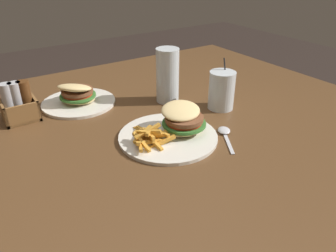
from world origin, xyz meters
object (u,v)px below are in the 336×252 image
(beer_glass, at_px, (168,77))
(juice_glass, at_px, (222,91))
(meal_plate_far, at_px, (78,97))
(meal_plate_near, at_px, (174,128))
(spoon, at_px, (225,132))
(condiment_caddy, at_px, (19,105))

(beer_glass, height_order, juice_glass, beer_glass)
(beer_glass, bearing_deg, meal_plate_far, 152.10)
(meal_plate_near, height_order, spoon, meal_plate_near)
(beer_glass, relative_size, condiment_caddy, 1.54)
(meal_plate_near, xyz_separation_m, condiment_caddy, (-0.35, 0.36, 0.02))
(spoon, xyz_separation_m, condiment_caddy, (-0.48, 0.43, 0.04))
(beer_glass, bearing_deg, meal_plate_near, -119.03)
(meal_plate_near, relative_size, condiment_caddy, 2.31)
(beer_glass, relative_size, meal_plate_far, 0.74)
(juice_glass, bearing_deg, meal_plate_far, 143.09)
(beer_glass, height_order, meal_plate_far, beer_glass)
(spoon, relative_size, condiment_caddy, 1.11)
(juice_glass, distance_m, meal_plate_far, 0.50)
(juice_glass, bearing_deg, spoon, -127.54)
(beer_glass, relative_size, spoon, 1.38)
(condiment_caddy, bearing_deg, meal_plate_far, 2.84)
(juice_glass, xyz_separation_m, spoon, (-0.11, -0.14, -0.06))
(spoon, bearing_deg, meal_plate_far, 63.48)
(spoon, height_order, meal_plate_far, meal_plate_far)
(condiment_caddy, bearing_deg, meal_plate_near, -46.01)
(meal_plate_near, bearing_deg, spoon, -28.92)
(meal_plate_far, distance_m, condiment_caddy, 0.19)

